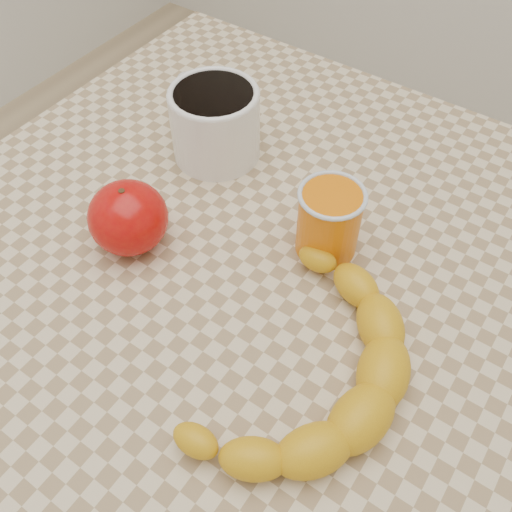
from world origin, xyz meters
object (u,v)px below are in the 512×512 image
Objects in this scene: table at (256,312)px; coffee_mug at (214,120)px; apple at (128,218)px; orange_juice_glass at (329,221)px; banana at (304,365)px.

table is 4.84× the size of coffee_mug.
coffee_mug is 0.18m from apple.
orange_juice_glass is (0.05, 0.07, 0.13)m from table.
banana is at bearing -8.36° from apple.
coffee_mug is at bearing 163.12° from orange_juice_glass.
orange_juice_glass reaches higher than apple.
orange_juice_glass reaches higher than table.
table is 0.15m from orange_juice_glass.
banana is (0.24, -0.04, -0.02)m from apple.
coffee_mug is 0.51× the size of banana.
table is 0.19m from apple.
table is 9.57× the size of orange_juice_glass.
apple is at bearing -84.16° from coffee_mug.
apple reaches higher than table.
banana is at bearing -67.22° from orange_juice_glass.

